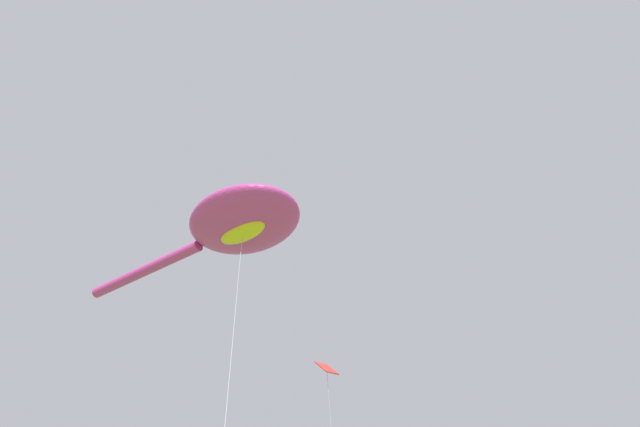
% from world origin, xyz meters
% --- Properties ---
extents(big_show_kite, '(7.67, 15.43, 19.21)m').
position_xyz_m(big_show_kite, '(1.33, 15.97, 18.37)').
color(big_show_kite, '#CC3899').
rests_on(big_show_kite, ground).
extents(small_kite_box_yellow, '(1.83, 1.01, 11.80)m').
position_xyz_m(small_kite_box_yellow, '(5.35, 14.36, 10.84)').
color(small_kite_box_yellow, red).
rests_on(small_kite_box_yellow, ground).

